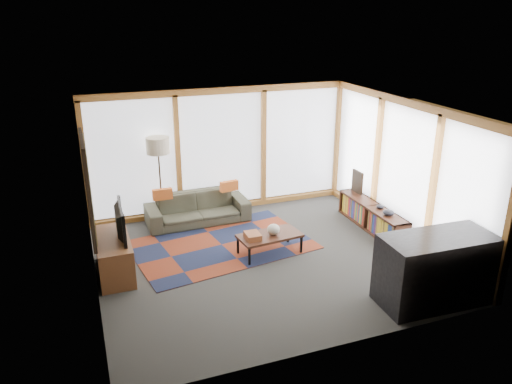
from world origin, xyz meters
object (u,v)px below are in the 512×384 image
object	(u,v)px
television	(116,222)
bar_counter	(435,269)
bookshelf	(372,217)
sofa	(198,208)
floor_lamp	(160,182)
coffee_table	(270,244)
tv_console	(114,256)

from	to	relation	value
television	bar_counter	bearing A→B (deg)	-118.51
bookshelf	bar_counter	size ratio (longest dim) A/B	1.20
sofa	bar_counter	bearing A→B (deg)	-58.74
television	bookshelf	bearing A→B (deg)	-87.74
floor_lamp	coffee_table	bearing A→B (deg)	-51.51
tv_console	television	distance (m)	0.59
bookshelf	tv_console	bearing A→B (deg)	-179.13
floor_lamp	tv_console	world-z (taller)	floor_lamp
sofa	floor_lamp	world-z (taller)	floor_lamp
floor_lamp	sofa	bearing A→B (deg)	-12.55
coffee_table	bookshelf	distance (m)	2.28
floor_lamp	television	bearing A→B (deg)	-120.67
bookshelf	television	xyz separation A→B (m)	(-4.78, -0.05, 0.65)
bookshelf	bar_counter	world-z (taller)	bar_counter
bar_counter	television	bearing A→B (deg)	151.95
coffee_table	bookshelf	xyz separation A→B (m)	(2.26, 0.29, 0.06)
floor_lamp	tv_console	distance (m)	2.10
floor_lamp	television	world-z (taller)	floor_lamp
bookshelf	bar_counter	bearing A→B (deg)	-102.64
coffee_table	bar_counter	distance (m)	2.81
coffee_table	bookshelf	size ratio (longest dim) A/B	0.56
television	bar_counter	distance (m)	4.90
coffee_table	bar_counter	world-z (taller)	bar_counter
bar_counter	sofa	bearing A→B (deg)	124.64
bar_counter	coffee_table	bearing A→B (deg)	129.50
floor_lamp	bar_counter	world-z (taller)	floor_lamp
sofa	bar_counter	world-z (taller)	bar_counter
bookshelf	tv_console	size ratio (longest dim) A/B	1.57
floor_lamp	bookshelf	size ratio (longest dim) A/B	0.91
television	sofa	bearing A→B (deg)	-45.91
sofa	tv_console	size ratio (longest dim) A/B	1.61
tv_console	television	size ratio (longest dim) A/B	1.34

